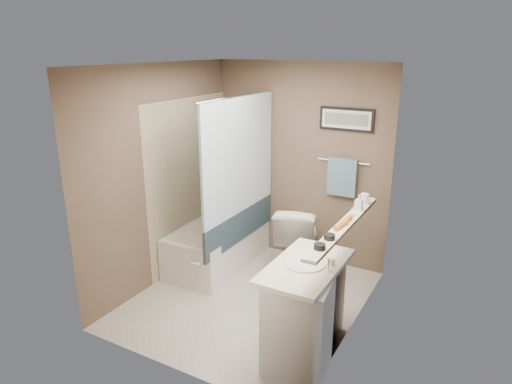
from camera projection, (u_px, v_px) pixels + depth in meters
The scene contains 34 objects.
ground at pixel (249, 299), 4.83m from camera, with size 2.50×2.50×0.00m, color beige.
ceiling at pixel (248, 67), 4.10m from camera, with size 2.20×2.50×0.04m, color white.
wall_back at pixel (299, 164), 5.49m from camera, with size 2.20×0.04×2.40m, color brown.
wall_front at pixel (167, 235), 3.44m from camera, with size 2.20×0.04×2.40m, color brown.
wall_left at pixel (163, 177), 4.96m from camera, with size 0.04×2.50×2.40m, color brown.
wall_right at pixel (356, 210), 3.97m from camera, with size 0.04×2.50×2.40m, color brown.
tile_surround at pixel (190, 182), 5.45m from camera, with size 0.02×1.55×2.00m, color #C3B794.
curtain_rod at pixel (239, 96), 4.81m from camera, with size 0.02×0.02×1.55m, color silver.
curtain_upper at pixel (240, 156), 5.01m from camera, with size 0.03×1.45×1.28m, color white.
curtain_lower at pixel (240, 226), 5.26m from camera, with size 0.03×1.45×0.36m, color #283C4B.
mirror at pixel (355, 167), 3.71m from camera, with size 0.02×1.60×1.00m, color silver.
shelf at pixel (345, 225), 3.89m from camera, with size 0.12×1.60×0.03m, color silver.
towel_bar at pixel (343, 162), 5.19m from camera, with size 0.02×0.02×0.60m, color silver.
towel at pixel (342, 177), 5.23m from camera, with size 0.34×0.05×0.44m, color #89B5C7.
art_frame at pixel (347, 119), 5.06m from camera, with size 0.62×0.03×0.26m, color black.
art_mat at pixel (346, 119), 5.05m from camera, with size 0.56×0.00×0.20m, color white.
art_image at pixel (346, 119), 5.04m from camera, with size 0.50×0.00×0.13m, color #595959.
door at pixel (229, 276), 3.24m from camera, with size 0.80×0.02×2.00m, color silver.
door_handle at pixel (195, 263), 3.44m from camera, with size 0.02×0.02×0.10m, color silver.
bathtub at pixel (220, 243), 5.60m from camera, with size 0.70×1.50×0.50m, color white.
tub_rim at pixel (220, 224), 5.52m from camera, with size 0.56×1.36×0.02m, color silver.
toilet at pixel (298, 237), 5.36m from camera, with size 0.46×0.81×0.82m, color white.
vanity at pixel (305, 311), 3.89m from camera, with size 0.50×0.90×0.80m, color silver.
countertop at pixel (306, 267), 3.77m from camera, with size 0.54×0.96×0.04m, color silver.
sink_basin at pixel (305, 263), 3.77m from camera, with size 0.34×0.34×0.01m, color white.
faucet_spout at pixel (328, 264), 3.66m from camera, with size 0.02×0.02×0.10m, color silver.
faucet_knob at pixel (332, 261), 3.75m from camera, with size 0.05×0.05×0.05m, color silver.
candle_bowl_near at pixel (320, 246), 3.40m from camera, with size 0.09×0.09×0.04m, color black.
candle_bowl_far at pixel (329, 237), 3.57m from camera, with size 0.09×0.09×0.04m, color black.
hair_brush_front at pixel (341, 225), 3.80m from camera, with size 0.04×0.04×0.22m, color #D0661D.
hair_brush_back at pixel (346, 220), 3.91m from camera, with size 0.04×0.04×0.22m, color #E2541F.
pink_comb at pixel (352, 216), 4.04m from camera, with size 0.03×0.16×0.01m, color #CE7EA5.
glass_jar at pixel (365, 199), 4.35m from camera, with size 0.08×0.08×0.10m, color white.
soap_bottle at pixel (359, 202), 4.19m from camera, with size 0.07×0.07×0.15m, color #999999.
Camera 1 is at (2.13, -3.68, 2.57)m, focal length 32.00 mm.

